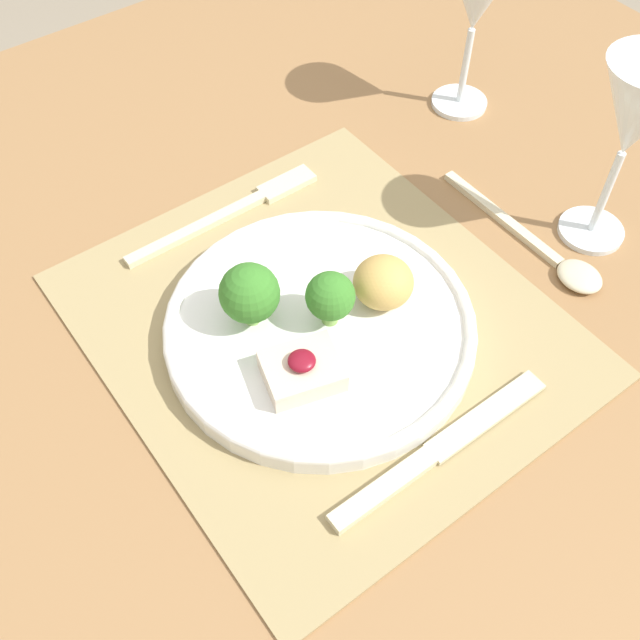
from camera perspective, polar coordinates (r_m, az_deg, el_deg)
ground_plane at (r=1.32m, az=0.09°, el=-19.83°), size 8.00×8.00×0.00m
dining_table at (r=0.73m, az=0.15°, el=-4.23°), size 1.17×1.29×0.73m
placemat at (r=0.67m, az=0.17°, el=-0.33°), size 0.41×0.37×0.00m
dinner_plate at (r=0.65m, az=-0.07°, el=-0.18°), size 0.27×0.27×0.08m
fork at (r=0.76m, az=-6.31°, el=8.45°), size 0.02×0.22×0.01m
knife at (r=0.60m, az=8.19°, el=-10.35°), size 0.02×0.22×0.01m
spoon at (r=0.75m, az=17.34°, el=4.65°), size 0.20×0.04×0.01m
wine_glass_near at (r=0.71m, az=22.99°, el=14.05°), size 0.08×0.08×0.19m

